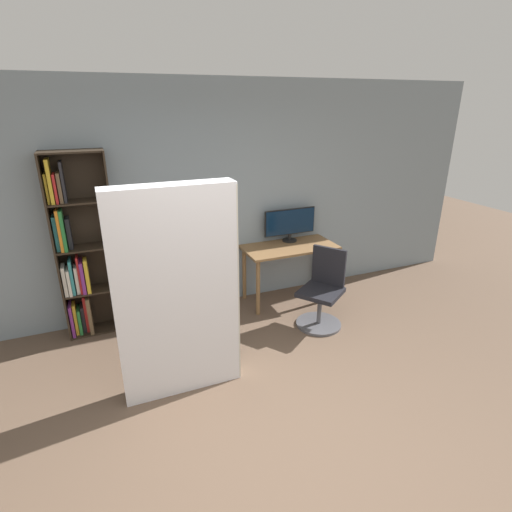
{
  "coord_description": "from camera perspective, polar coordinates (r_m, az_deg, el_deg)",
  "views": [
    {
      "loc": [
        -1.0,
        -1.84,
        2.43
      ],
      "look_at": [
        0.36,
        1.46,
        1.05
      ],
      "focal_mm": 28.0,
      "sensor_mm": 36.0,
      "label": 1
    }
  ],
  "objects": [
    {
      "name": "desk",
      "position": [
        5.07,
        4.78,
        0.26
      ],
      "size": [
        1.17,
        0.58,
        0.74
      ],
      "color": "brown",
      "rests_on": "ground"
    },
    {
      "name": "monitor",
      "position": [
        5.15,
        4.87,
        4.71
      ],
      "size": [
        0.7,
        0.19,
        0.43
      ],
      "color": "black",
      "rests_on": "desk"
    },
    {
      "name": "mattress_near",
      "position": [
        3.42,
        -11.12,
        -5.4
      ],
      "size": [
        1.03,
        0.21,
        1.86
      ],
      "color": "silver",
      "rests_on": "ground"
    },
    {
      "name": "ground_plane",
      "position": [
        3.21,
        4.53,
        -28.18
      ],
      "size": [
        16.0,
        16.0,
        0.0
      ],
      "primitive_type": "plane",
      "color": "brown"
    },
    {
      "name": "office_chair",
      "position": [
        4.66,
        9.42,
        -5.62
      ],
      "size": [
        0.61,
        0.61,
        0.9
      ],
      "color": "#4C4C51",
      "rests_on": "ground"
    },
    {
      "name": "wall_back",
      "position": [
        4.76,
        -9.8,
        7.71
      ],
      "size": [
        8.0,
        0.06,
        2.7
      ],
      "color": "gray",
      "rests_on": "ground"
    },
    {
      "name": "bookshelf",
      "position": [
        4.63,
        -23.91,
        0.42
      ],
      "size": [
        0.6,
        0.3,
        1.99
      ],
      "color": "#2D2319",
      "rests_on": "ground"
    }
  ]
}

